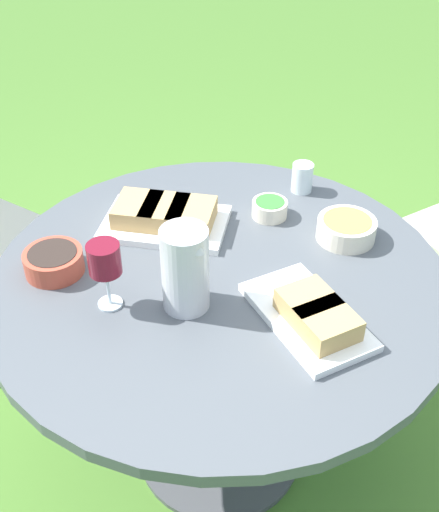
% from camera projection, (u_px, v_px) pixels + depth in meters
% --- Properties ---
extents(ground_plane, '(40.00, 40.00, 0.00)m').
position_uv_depth(ground_plane, '(220.00, 450.00, 2.09)').
color(ground_plane, '#4C7A2D').
extents(dining_table, '(1.18, 1.18, 0.74)m').
position_uv_depth(dining_table, '(220.00, 310.00, 1.71)').
color(dining_table, '#4C4C51').
rests_on(dining_table, ground_plane).
extents(water_pitcher, '(0.12, 0.11, 0.22)m').
position_uv_depth(water_pitcher, '(185.00, 269.00, 1.48)').
color(water_pitcher, silver).
rests_on(water_pitcher, dining_table).
extents(wine_glass, '(0.08, 0.08, 0.18)m').
position_uv_depth(wine_glass, '(105.00, 261.00, 1.47)').
color(wine_glass, silver).
rests_on(wine_glass, dining_table).
extents(platter_bread_main, '(0.37, 0.26, 0.07)m').
position_uv_depth(platter_bread_main, '(313.00, 315.00, 1.47)').
color(platter_bread_main, white).
rests_on(platter_bread_main, dining_table).
extents(platter_charcuterie, '(0.41, 0.39, 0.07)m').
position_uv_depth(platter_charcuterie, '(165.00, 216.00, 1.79)').
color(platter_charcuterie, white).
rests_on(platter_charcuterie, dining_table).
extents(bowl_fries, '(0.16, 0.16, 0.06)m').
position_uv_depth(bowl_fries, '(346.00, 228.00, 1.75)').
color(bowl_fries, beige).
rests_on(bowl_fries, dining_table).
extents(bowl_salad, '(0.10, 0.10, 0.05)m').
position_uv_depth(bowl_salad, '(270.00, 208.00, 1.84)').
color(bowl_salad, beige).
rests_on(bowl_salad, dining_table).
extents(bowl_olives, '(0.15, 0.15, 0.06)m').
position_uv_depth(bowl_olives, '(54.00, 261.00, 1.63)').
color(bowl_olives, '#B74733').
rests_on(bowl_olives, dining_table).
extents(cup_water_near, '(0.06, 0.06, 0.09)m').
position_uv_depth(cup_water_near, '(302.00, 178.00, 1.94)').
color(cup_water_near, silver).
rests_on(cup_water_near, dining_table).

